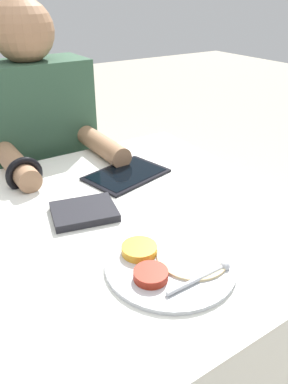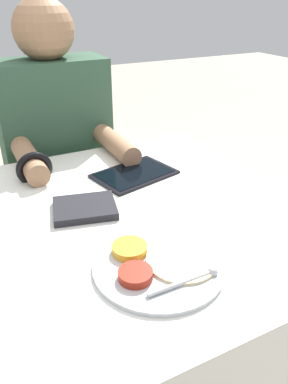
% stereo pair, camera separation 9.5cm
% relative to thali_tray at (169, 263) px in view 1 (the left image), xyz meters
% --- Properties ---
extents(dining_table, '(0.95, 0.92, 0.74)m').
position_rel_thali_tray_xyz_m(dining_table, '(0.01, 0.23, -0.38)').
color(dining_table, silver).
rests_on(dining_table, ground_plane).
extents(thali_tray, '(0.28, 0.28, 0.03)m').
position_rel_thali_tray_xyz_m(thali_tray, '(0.00, 0.00, 0.00)').
color(thali_tray, '#B7BABF').
rests_on(thali_tray, dining_table).
extents(red_notebook, '(0.19, 0.16, 0.02)m').
position_rel_thali_tray_xyz_m(red_notebook, '(-0.06, 0.28, -0.00)').
color(red_notebook, silver).
rests_on(red_notebook, dining_table).
extents(tablet_device, '(0.27, 0.21, 0.01)m').
position_rel_thali_tray_xyz_m(tablet_device, '(0.15, 0.42, -0.00)').
color(tablet_device, black).
rests_on(tablet_device, dining_table).
extents(person_diner, '(0.41, 0.48, 1.24)m').
position_rel_thali_tray_xyz_m(person_diner, '(0.01, 0.83, -0.16)').
color(person_diner, black).
rests_on(person_diner, ground_plane).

